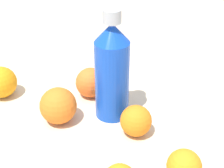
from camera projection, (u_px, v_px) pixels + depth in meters
ground_plane at (91, 124)px, 0.73m from camera, size 2.40×2.40×0.00m
water_bottle at (112, 70)px, 0.71m from camera, size 0.08×0.08×0.25m
orange_0 at (58, 106)px, 0.72m from camera, size 0.08×0.08×0.08m
orange_1 at (136, 121)px, 0.69m from camera, size 0.07×0.07×0.07m
orange_2 at (1, 82)px, 0.81m from camera, size 0.08×0.08×0.08m
orange_3 at (91, 83)px, 0.82m from camera, size 0.07×0.07×0.07m
orange_5 at (184, 166)px, 0.58m from camera, size 0.06×0.06×0.06m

